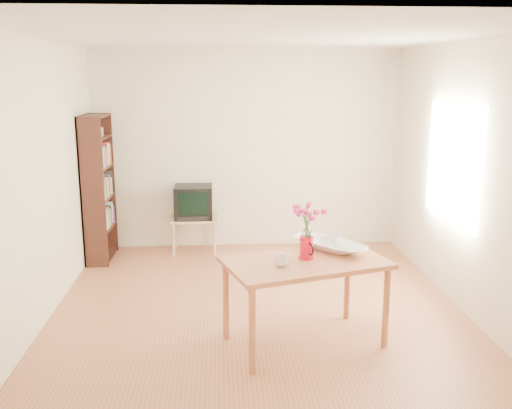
{
  "coord_description": "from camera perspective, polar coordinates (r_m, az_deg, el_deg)",
  "views": [
    {
      "loc": [
        -0.36,
        -5.24,
        2.26
      ],
      "look_at": [
        0.0,
        0.3,
        1.0
      ],
      "focal_mm": 40.0,
      "sensor_mm": 36.0,
      "label": 1
    }
  ],
  "objects": [
    {
      "name": "teacup_b",
      "position": [
        5.1,
        7.86,
        -2.42
      ],
      "size": [
        0.09,
        0.09,
        0.07
      ],
      "primitive_type": "imported",
      "rotation": [
        0.0,
        0.0,
        1.46
      ],
      "color": "white",
      "rests_on": "bowl"
    },
    {
      "name": "table",
      "position": [
        4.83,
        4.96,
        -6.57
      ],
      "size": [
        1.49,
        1.12,
        0.75
      ],
      "rotation": [
        0.0,
        0.0,
        0.31
      ],
      "color": "#A85C39",
      "rests_on": "ground"
    },
    {
      "name": "teacup_a",
      "position": [
        5.06,
        6.96,
        -2.56
      ],
      "size": [
        0.09,
        0.09,
        0.06
      ],
      "primitive_type": "imported",
      "rotation": [
        0.0,
        0.0,
        0.89
      ],
      "color": "white",
      "rests_on": "bowl"
    },
    {
      "name": "bowl",
      "position": [
        5.06,
        7.42,
        -2.05
      ],
      "size": [
        0.67,
        0.67,
        0.45
      ],
      "primitive_type": "imported",
      "rotation": [
        0.0,
        0.0,
        0.69
      ],
      "color": "white",
      "rests_on": "table"
    },
    {
      "name": "television",
      "position": [
        7.4,
        -6.27,
        0.33
      ],
      "size": [
        0.48,
        0.45,
        0.42
      ],
      "rotation": [
        0.0,
        0.0,
        0.0
      ],
      "color": "black",
      "rests_on": "tv_stand"
    },
    {
      "name": "mug",
      "position": [
        4.63,
        2.6,
        -5.65
      ],
      "size": [
        0.16,
        0.16,
        0.09
      ],
      "primitive_type": "imported",
      "rotation": [
        0.0,
        0.0,
        3.86
      ],
      "color": "white",
      "rests_on": "table"
    },
    {
      "name": "room",
      "position": [
        5.34,
        0.52,
        2.46
      ],
      "size": [
        4.5,
        4.5,
        4.5
      ],
      "color": "#955434",
      "rests_on": "ground"
    },
    {
      "name": "flowers",
      "position": [
        4.76,
        5.12,
        -1.6
      ],
      "size": [
        0.21,
        0.21,
        0.3
      ],
      "primitive_type": null,
      "color": "#F53997",
      "rests_on": "pitcher"
    },
    {
      "name": "bookshelf",
      "position": [
        7.28,
        -15.43,
        1.08
      ],
      "size": [
        0.28,
        0.7,
        1.8
      ],
      "color": "black",
      "rests_on": "ground"
    },
    {
      "name": "tv_stand",
      "position": [
        7.45,
        -6.22,
        -1.84
      ],
      "size": [
        0.6,
        0.45,
        0.46
      ],
      "color": "tan",
      "rests_on": "ground"
    },
    {
      "name": "pitcher",
      "position": [
        4.83,
        5.07,
        -4.41
      ],
      "size": [
        0.13,
        0.2,
        0.19
      ],
      "rotation": [
        0.0,
        0.0,
        0.35
      ],
      "color": "red",
      "rests_on": "table"
    }
  ]
}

